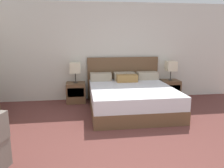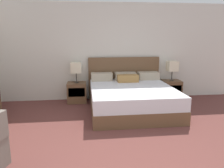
{
  "view_description": "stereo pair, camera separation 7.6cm",
  "coord_description": "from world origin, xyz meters",
  "views": [
    {
      "loc": [
        -0.66,
        -2.33,
        1.69
      ],
      "look_at": [
        -0.07,
        1.94,
        0.75
      ],
      "focal_mm": 35.0,
      "sensor_mm": 36.0,
      "label": 1
    },
    {
      "loc": [
        -0.59,
        -2.34,
        1.69
      ],
      "look_at": [
        -0.07,
        1.94,
        0.75
      ],
      "focal_mm": 35.0,
      "sensor_mm": 36.0,
      "label": 2
    }
  ],
  "objects": [
    {
      "name": "wall_back",
      "position": [
        0.0,
        3.56,
        1.28
      ],
      "size": [
        7.15,
        0.06,
        2.57
      ],
      "primitive_type": "cube",
      "color": "silver",
      "rests_on": "ground"
    },
    {
      "name": "bed",
      "position": [
        0.44,
        2.5,
        0.31
      ],
      "size": [
        1.94,
        2.11,
        1.15
      ],
      "color": "brown",
      "rests_on": "ground"
    },
    {
      "name": "nightstand_left",
      "position": [
        -0.84,
        3.26,
        0.26
      ],
      "size": [
        0.49,
        0.42,
        0.52
      ],
      "color": "brown",
      "rests_on": "ground"
    },
    {
      "name": "nightstand_right",
      "position": [
        1.72,
        3.26,
        0.26
      ],
      "size": [
        0.49,
        0.42,
        0.52
      ],
      "color": "brown",
      "rests_on": "ground"
    },
    {
      "name": "table_lamp_left",
      "position": [
        -0.84,
        3.26,
        0.9
      ],
      "size": [
        0.26,
        0.26,
        0.52
      ],
      "color": "#332D28",
      "rests_on": "nightstand_left"
    },
    {
      "name": "table_lamp_right",
      "position": [
        1.72,
        3.26,
        0.9
      ],
      "size": [
        0.26,
        0.26,
        0.52
      ],
      "color": "#332D28",
      "rests_on": "nightstand_right"
    }
  ]
}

